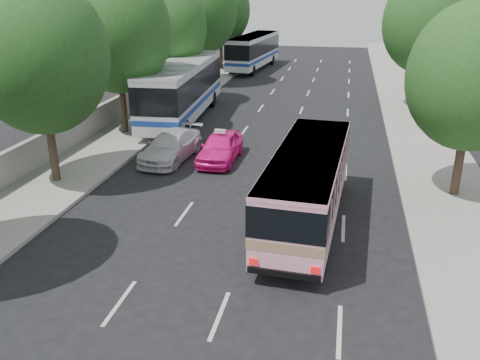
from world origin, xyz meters
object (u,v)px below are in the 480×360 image
(pink_taxi, at_px, (220,147))
(tour_coach_front, at_px, (182,86))
(pink_bus, at_px, (308,180))
(white_pickup, at_px, (171,146))
(tour_coach_rear, at_px, (254,49))

(pink_taxi, height_order, tour_coach_front, tour_coach_front)
(pink_bus, distance_m, white_pickup, 9.59)
(tour_coach_front, xyz_separation_m, tour_coach_rear, (0.81, 21.14, -0.18))
(pink_taxi, distance_m, white_pickup, 2.52)
(pink_bus, relative_size, white_pickup, 1.90)
(white_pickup, height_order, tour_coach_rear, tour_coach_rear)
(white_pickup, bearing_deg, tour_coach_rear, 97.32)
(pink_bus, height_order, white_pickup, pink_bus)
(pink_bus, height_order, tour_coach_rear, tour_coach_rear)
(white_pickup, height_order, tour_coach_front, tour_coach_front)
(pink_taxi, relative_size, white_pickup, 0.89)
(pink_bus, bearing_deg, white_pickup, 143.49)
(tour_coach_front, bearing_deg, tour_coach_rear, 84.39)
(white_pickup, bearing_deg, tour_coach_front, 108.49)
(pink_taxi, height_order, tour_coach_rear, tour_coach_rear)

